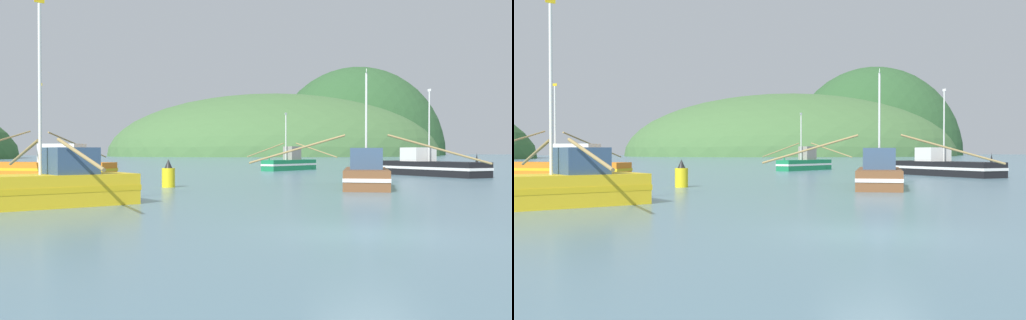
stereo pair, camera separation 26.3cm
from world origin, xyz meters
TOP-DOWN VIEW (x-y plane):
  - ground_plane at (0.00, 0.00)m, footprint 600.00×600.00m
  - hill_mid_right at (137.66, 256.21)m, footprint 92.95×74.36m
  - hill_far_center at (81.75, 227.57)m, footprint 147.87×118.30m
  - fishing_boat_orange at (-8.80, 34.16)m, footprint 11.37×17.36m
  - fishing_boat_brown at (8.88, 16.13)m, footprint 11.83×8.19m
  - fishing_boat_yellow at (-7.58, 9.99)m, footprint 6.76×10.03m
  - fishing_boat_black at (21.56, 28.64)m, footprint 4.28×11.32m
  - fishing_boat_green at (15.60, 44.76)m, footprint 7.68×9.65m
  - channel_buoy at (-1.63, 19.71)m, footprint 0.73×0.73m

SIDE VIEW (x-z plane):
  - ground_plane at x=0.00m, z-range 0.00..0.00m
  - hill_mid_right at x=137.66m, z-range -46.01..46.01m
  - hill_far_center at x=81.75m, z-range -27.15..27.15m
  - channel_buoy at x=-1.63m, z-range -0.14..1.44m
  - fishing_boat_brown at x=8.88m, z-range -2.65..4.05m
  - fishing_boat_black at x=21.56m, z-range -2.86..4.36m
  - fishing_boat_yellow at x=-7.58m, z-range -3.05..4.57m
  - fishing_boat_green at x=15.60m, z-range -2.28..3.83m
  - fishing_boat_orange at x=-8.80m, z-range -2.77..4.45m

